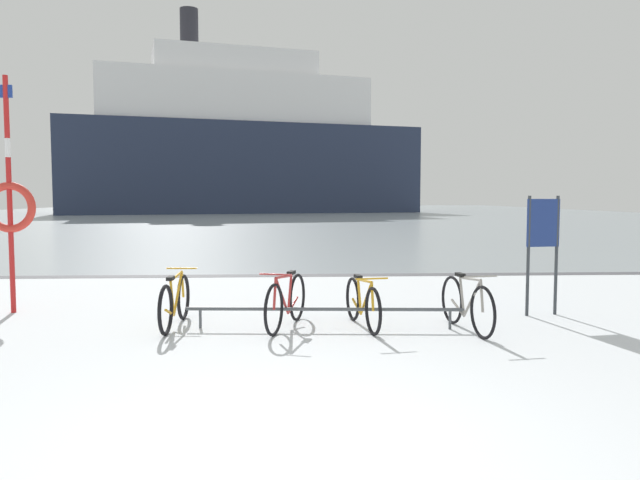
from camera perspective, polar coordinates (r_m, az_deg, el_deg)
ground at (r=58.23m, az=-2.79°, el=2.25°), size 80.00×132.00×0.08m
bike_rack at (r=8.66m, az=0.44°, el=-6.59°), size 3.94×0.32×0.31m
bicycle_0 at (r=9.01m, az=-13.45°, el=-5.67°), size 0.46×1.75×0.81m
bicycle_1 at (r=8.71m, az=-3.20°, el=-5.80°), size 0.65×1.70×0.84m
bicycle_2 at (r=8.75m, az=4.01°, el=-5.95°), size 0.47×1.65×0.77m
bicycle_3 at (r=8.75m, az=13.60°, el=-5.88°), size 0.46×1.69×0.83m
info_sign at (r=10.15m, az=20.20°, el=0.46°), size 0.55×0.13×1.89m
rescue_post at (r=10.91m, az=-27.12°, el=3.17°), size 0.81×0.12×3.78m
ferry_ship at (r=70.60m, az=-7.46°, el=8.68°), size 40.85×20.74×22.38m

